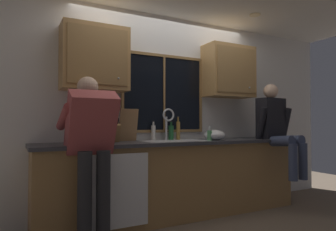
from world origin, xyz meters
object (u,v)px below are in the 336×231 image
soap_dispenser (210,135)px  bottle_amber_small (153,132)px  bottle_green_glass (178,130)px  person_sitting_on_counter (277,125)px  cutting_board (128,125)px  knife_block (114,133)px  bottle_tall_clear (171,132)px  person_standing (91,140)px  mixing_bowl (215,135)px

soap_dispenser → bottle_amber_small: 0.70m
bottle_green_glass → person_sitting_on_counter: bearing=-19.7°
cutting_board → bottle_green_glass: cutting_board is taller
knife_block → bottle_tall_clear: knife_block is taller
person_sitting_on_counter → cutting_board: (-1.95, 0.48, 0.01)m
bottle_tall_clear → bottle_amber_small: (-0.24, 0.03, 0.00)m
person_standing → bottle_tall_clear: 1.27m
bottle_amber_small → cutting_board: bearing=-177.0°
bottle_green_glass → bottle_amber_small: bottle_green_glass is taller
soap_dispenser → bottle_tall_clear: size_ratio=0.72×
mixing_bowl → person_standing: bearing=-171.1°
mixing_bowl → cutting_board: bearing=164.3°
person_sitting_on_counter → bottle_amber_small: person_sitting_on_counter is taller
mixing_bowl → soap_dispenser: soap_dispenser is taller
cutting_board → bottle_green_glass: (0.67, -0.02, -0.07)m
cutting_board → knife_block: bearing=-153.7°
knife_block → cutting_board: bearing=26.3°
soap_dispenser → bottle_tall_clear: (-0.37, 0.33, 0.03)m
person_standing → knife_block: (0.35, 0.44, 0.05)m
person_standing → bottle_tall_clear: (1.15, 0.54, 0.04)m
cutting_board → mixing_bowl: 1.10m
knife_block → bottle_tall_clear: size_ratio=1.33×
mixing_bowl → knife_block: bearing=171.6°
person_standing → bottle_amber_small: bearing=32.0°
mixing_bowl → bottle_green_glass: 0.47m
person_standing → bottle_green_glass: size_ratio=5.24×
knife_block → soap_dispenser: knife_block is taller
person_standing → mixing_bowl: bearing=8.9°
mixing_bowl → bottle_amber_small: bearing=156.3°
person_standing → bottle_green_glass: bearing=23.1°
bottle_green_glass → soap_dispenser: bearing=-50.1°
person_standing → knife_block: bearing=51.5°
mixing_bowl → bottle_amber_small: bottle_amber_small is taller
knife_block → soap_dispenser: 1.18m
cutting_board → bottle_tall_clear: bearing=-0.9°
knife_block → mixing_bowl: bearing=-8.4°
bottle_green_glass → bottle_amber_small: 0.34m
person_standing → cutting_board: person_standing is taller
soap_dispenser → bottle_tall_clear: 0.50m
knife_block → cutting_board: cutting_board is taller
bottle_green_glass → bottle_amber_small: bearing=173.5°
person_standing → knife_block: 0.57m
knife_block → bottle_amber_small: (0.56, 0.13, -0.01)m
cutting_board → bottle_amber_small: 0.35m
mixing_bowl → bottle_green_glass: size_ratio=0.89×
knife_block → mixing_bowl: knife_block is taller
knife_block → bottle_amber_small: 0.57m
person_sitting_on_counter → knife_block: person_sitting_on_counter is taller
mixing_bowl → bottle_tall_clear: bearing=149.1°
bottle_tall_clear → person_sitting_on_counter: bearing=-18.8°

